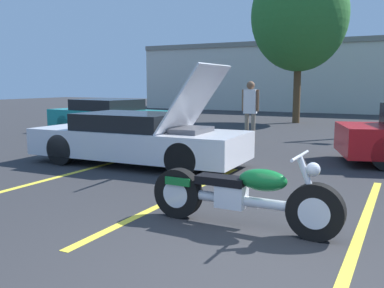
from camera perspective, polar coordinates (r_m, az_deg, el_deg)
The scene contains 9 objects.
ground_plane at distance 3.96m, azimuth 7.78°, elevation -17.97°, with size 80.00×80.00×0.00m, color #2D2D30.
parking_stripe_foreground at distance 8.26m, azimuth -18.57°, elevation -4.49°, with size 0.12×4.88×0.01m, color yellow.
parking_stripe_middle at distance 6.65m, azimuth -1.98°, elevation -7.06°, with size 0.12×4.88×0.01m, color yellow.
parking_stripe_back at distance 5.88m, azimuth 21.95°, elevation -9.67°, with size 0.12×4.88×0.01m, color yellow.
tree_background at distance 19.95m, azimuth 14.13°, elevation 16.24°, with size 4.18×4.18×7.09m.
motorcycle at distance 5.22m, azimuth 6.63°, elevation -6.86°, with size 2.41×0.70×0.96m.
show_car_hood_open at distance 9.30m, azimuth -7.13°, elevation 0.74°, with size 4.74×1.86×2.12m.
parked_car_left_row at distance 15.14m, azimuth -10.84°, elevation 3.53°, with size 4.77×2.55×1.21m.
spectator_near_motorcycle at distance 12.57m, azimuth 7.78°, elevation 5.01°, with size 0.52×0.24×1.81m.
Camera 1 is at (1.15, -3.37, 1.73)m, focal length 40.00 mm.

